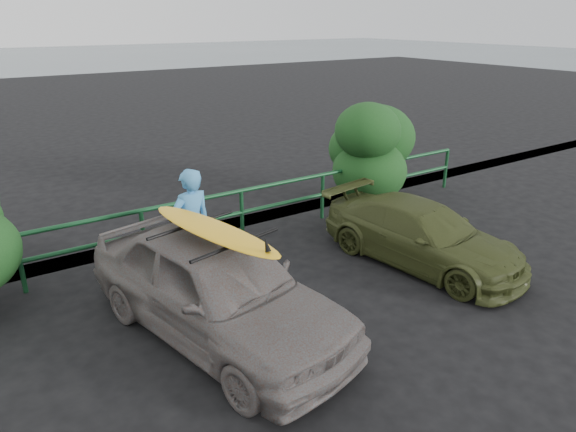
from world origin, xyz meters
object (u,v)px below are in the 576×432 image
man (192,226)px  surfboard (213,230)px  olive_vehicle (422,234)px  guardrail (195,224)px  sedan (216,286)px

man → surfboard: (-0.38, -1.66, 0.61)m
olive_vehicle → surfboard: bearing=171.1°
guardrail → man: size_ratio=7.18×
guardrail → man: 1.29m
olive_vehicle → surfboard: (-4.04, -0.01, 1.03)m
man → surfboard: 1.81m
olive_vehicle → surfboard: size_ratio=1.53×
olive_vehicle → guardrail: bearing=129.9°
guardrail → sedan: sedan is taller
surfboard → guardrail: bearing=59.8°
olive_vehicle → man: 4.05m
olive_vehicle → man: bearing=146.7°
sedan → man: man is taller
guardrail → surfboard: size_ratio=5.64×
guardrail → olive_vehicle: bearing=-41.1°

